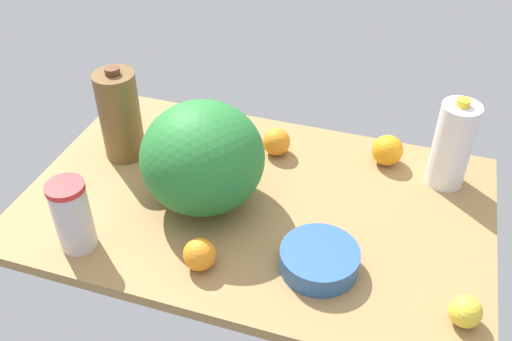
% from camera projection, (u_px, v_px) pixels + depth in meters
% --- Properties ---
extents(countertop, '(1.20, 0.76, 0.03)m').
position_uv_depth(countertop, '(256.00, 205.00, 1.50)').
color(countertop, '#9B7544').
rests_on(countertop, ground).
extents(watermelon, '(0.31, 0.31, 0.28)m').
position_uv_depth(watermelon, '(203.00, 158.00, 1.40)').
color(watermelon, '#277731').
rests_on(watermelon, countertop).
extents(tumbler_cup, '(0.09, 0.09, 0.19)m').
position_uv_depth(tumbler_cup, '(72.00, 216.00, 1.31)').
color(tumbler_cup, silver).
rests_on(tumbler_cup, countertop).
extents(milk_jug, '(0.10, 0.10, 0.26)m').
position_uv_depth(milk_jug, '(452.00, 145.00, 1.48)').
color(milk_jug, white).
rests_on(milk_jug, countertop).
extents(chocolate_milk_jug, '(0.11, 0.11, 0.28)m').
position_uv_depth(chocolate_milk_jug, '(120.00, 115.00, 1.57)').
color(chocolate_milk_jug, brown).
rests_on(chocolate_milk_jug, countertop).
extents(mixing_bowl, '(0.18, 0.18, 0.05)m').
position_uv_depth(mixing_bowl, '(319.00, 259.00, 1.29)').
color(mixing_bowl, '#2E5993').
rests_on(mixing_bowl, countertop).
extents(lemon_far_back, '(0.07, 0.07, 0.07)m').
position_uv_depth(lemon_far_back, '(465.00, 311.00, 1.17)').
color(lemon_far_back, yellow).
rests_on(lemon_far_back, countertop).
extents(lemon_beside_bowl, '(0.08, 0.08, 0.08)m').
position_uv_depth(lemon_beside_bowl, '(118.00, 116.00, 1.73)').
color(lemon_beside_bowl, yellow).
rests_on(lemon_beside_bowl, countertop).
extents(orange_near_front, '(0.08, 0.08, 0.08)m').
position_uv_depth(orange_near_front, '(276.00, 142.00, 1.63)').
color(orange_near_front, orange).
rests_on(orange_near_front, countertop).
extents(orange_by_jug, '(0.09, 0.09, 0.09)m').
position_uv_depth(orange_by_jug, '(387.00, 150.00, 1.59)').
color(orange_by_jug, orange).
rests_on(orange_by_jug, countertop).
extents(orange_loose, '(0.08, 0.08, 0.08)m').
position_uv_depth(orange_loose, '(200.00, 254.00, 1.29)').
color(orange_loose, orange).
rests_on(orange_loose, countertop).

